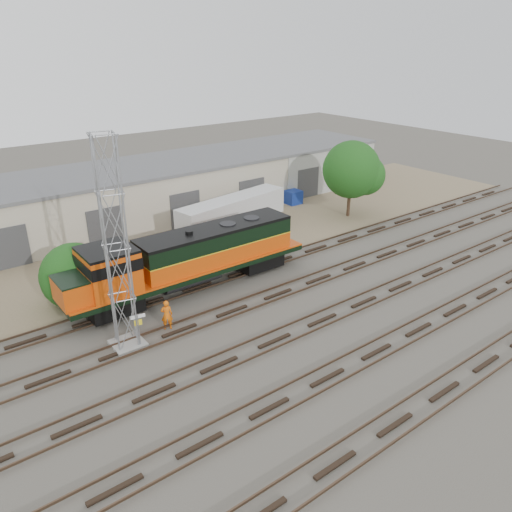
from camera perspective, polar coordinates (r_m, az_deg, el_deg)
ground at (r=34.79m, az=4.10°, el=-5.40°), size 140.00×140.00×0.00m
dirt_strip at (r=45.98m, az=-8.27°, el=1.88°), size 80.00×16.00×0.02m
tracks at (r=32.88m, az=7.57°, el=-7.26°), size 80.00×20.40×0.28m
warehouse at (r=51.95m, az=-12.79°, el=7.16°), size 58.40×10.40×5.30m
locomotive at (r=35.62m, az=-7.95°, el=-0.29°), size 18.58×3.26×4.46m
signal_tower at (r=28.47m, az=-15.65°, el=0.54°), size 1.85×1.85×12.51m
sign_post at (r=30.13m, az=-13.30°, el=-7.59°), size 0.89×0.20×2.20m
worker at (r=31.84m, az=-10.17°, el=-6.63°), size 0.86×0.74×1.99m
semi_trailer at (r=46.10m, az=-2.44°, el=5.13°), size 11.88×4.18×3.59m
dumpster_blue at (r=55.64m, az=4.28°, el=6.72°), size 1.62×1.52×1.50m
dumpster_red at (r=63.72m, az=11.33°, el=8.46°), size 1.59×1.50×1.40m
tree_mid at (r=36.01m, az=-19.54°, el=-2.35°), size 4.82×4.59×4.59m
tree_east at (r=51.38m, az=11.23°, el=9.50°), size 6.01×5.73×7.73m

